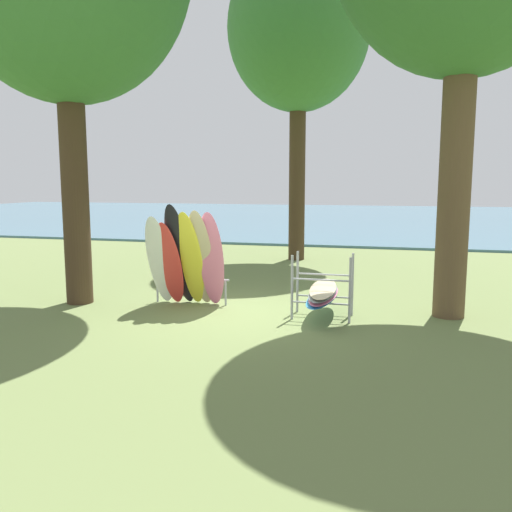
# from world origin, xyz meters

# --- Properties ---
(ground_plane) EXTENTS (80.00, 80.00, 0.00)m
(ground_plane) POSITION_xyz_m (0.00, 0.00, 0.00)
(ground_plane) COLOR olive
(lake_water) EXTENTS (80.00, 36.00, 0.10)m
(lake_water) POSITION_xyz_m (0.00, 29.24, 0.05)
(lake_water) COLOR #477084
(lake_water) RESTS_ON ground
(tree_mid_behind) EXTENTS (4.61, 4.61, 10.19)m
(tree_mid_behind) POSITION_xyz_m (-0.13, 7.72, 7.47)
(tree_mid_behind) COLOR #42301E
(tree_mid_behind) RESTS_ON ground
(leaning_board_pile) EXTENTS (1.73, 0.98, 2.21)m
(leaning_board_pile) POSITION_xyz_m (-1.18, 0.33, 1.01)
(leaning_board_pile) COLOR white
(leaning_board_pile) RESTS_ON ground
(board_storage_rack) EXTENTS (1.15, 2.12, 1.25)m
(board_storage_rack) POSITION_xyz_m (1.75, 0.15, 0.50)
(board_storage_rack) COLOR #9EA0A5
(board_storage_rack) RESTS_ON ground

